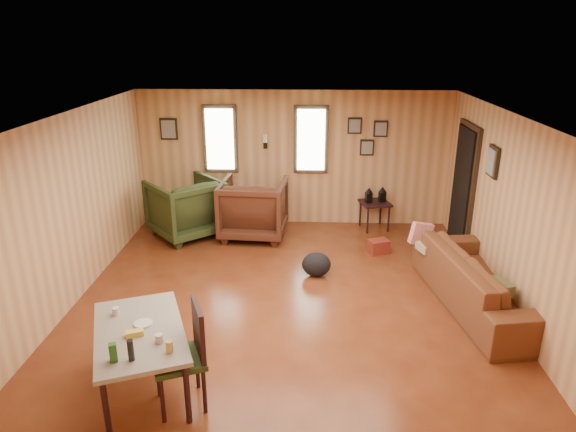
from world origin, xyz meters
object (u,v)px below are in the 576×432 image
Objects in this scene: recliner_brown at (254,206)px; recliner_green at (186,205)px; side_table at (375,201)px; dining_table at (140,336)px; sofa at (483,272)px; end_table at (233,209)px.

recliner_green is at bearing 4.90° from recliner_brown.
side_table is 5.31m from dining_table.
sofa is 2.20× the size of recliner_green.
end_table is (-3.55, 2.61, -0.11)m from sofa.
side_table is (-1.03, 2.71, 0.05)m from sofa.
sofa is 4.86m from recliner_green.
recliner_green is (-4.30, 2.27, 0.08)m from sofa.
side_table reaches higher than end_table.
sofa is at bearing 148.23° from recliner_brown.
sofa is 2.19× the size of recliner_brown.
side_table is (3.26, 0.44, -0.02)m from recliner_green.
dining_table is at bearing -93.16° from end_table.
dining_table is at bearing 55.97° from recliner_green.
side_table is at bearing 146.64° from recliner_green.
dining_table is (-0.65, -4.10, 0.07)m from recliner_brown.
side_table is 0.50× the size of dining_table.
sofa is at bearing -36.29° from end_table.
recliner_brown is 0.72× the size of dining_table.
recliner_brown reaches higher than sofa.
sofa reaches higher than side_table.
recliner_brown is 1.00× the size of recliner_green.
sofa reaches higher than end_table.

